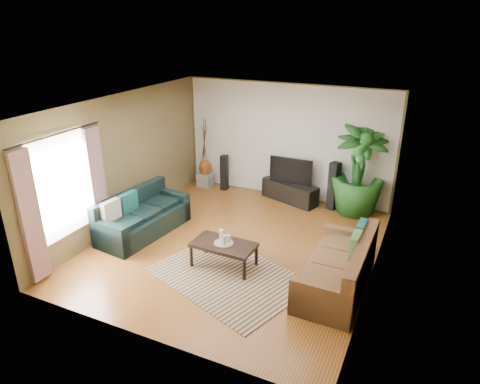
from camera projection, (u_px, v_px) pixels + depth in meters
The scene contains 28 objects.
floor at pixel (236, 247), 8.13m from camera, with size 5.50×5.50×0.00m, color #985727.
ceiling at pixel (235, 105), 7.10m from camera, with size 5.50×5.50×0.00m, color white.
wall_back at pixel (286, 142), 9.92m from camera, with size 5.00×5.00×0.00m, color brown.
wall_front at pixel (140, 252), 5.31m from camera, with size 5.00×5.00×0.00m, color brown.
wall_left at pixel (123, 162), 8.59m from camera, with size 5.50×5.50×0.00m, color brown.
wall_right at pixel (380, 205), 6.64m from camera, with size 5.50×5.50×0.00m, color brown.
backwall_panel at pixel (286, 142), 9.91m from camera, with size 4.90×4.90×0.00m, color white.
window_pane at pixel (62, 186), 7.22m from camera, with size 1.80×1.80×0.00m, color white.
curtain_near at pixel (30, 218), 6.67m from camera, with size 0.08×0.35×2.20m, color gray.
curtain_far at pixel (98, 186), 7.93m from camera, with size 0.08×0.35×2.20m, color gray.
curtain_rod at pixel (56, 135), 6.86m from camera, with size 0.03×0.03×1.90m, color black.
sofa_left at pixel (143, 214), 8.48m from camera, with size 1.96×0.84×0.85m, color black.
sofa_right at pixel (337, 264), 6.78m from camera, with size 2.02×0.91×0.85m, color brown.
area_rug at pixel (228, 276), 7.19m from camera, with size 2.44×1.73×0.01m, color tan.
coffee_table at pixel (224, 255), 7.43m from camera, with size 1.09×0.59×0.44m, color black.
candle_tray at pixel (224, 243), 7.34m from camera, with size 0.34×0.34×0.01m, color gray.
candle_tall at pixel (221, 236), 7.35m from camera, with size 0.07×0.07×0.22m, color #F1EBCC.
candle_mid at pixel (225, 240), 7.26m from camera, with size 0.07×0.07×0.17m, color beige.
candle_short at pixel (229, 238), 7.34m from camera, with size 0.07×0.07×0.14m, color beige.
tv_stand at pixel (290, 192), 10.05m from camera, with size 1.38×0.41×0.46m, color black.
television at pixel (291, 171), 9.85m from camera, with size 1.01×0.06×0.60m, color black.
speaker_left at pixel (224, 173), 10.64m from camera, with size 0.16×0.18×0.89m, color black.
speaker_right at pixel (334, 186), 9.53m from camera, with size 0.20×0.22×1.10m, color black.
potted_plant at pixel (359, 170), 9.16m from camera, with size 1.11×1.11×1.98m, color #1B511C.
plant_pot at pixel (355, 207), 9.49m from camera, with size 0.37×0.37×0.28m, color black.
pedestal at pixel (206, 180), 10.96m from camera, with size 0.34×0.34×0.34m, color #989895.
vase at pixel (205, 168), 10.83m from camera, with size 0.31×0.31×0.44m, color #93481A.
side_table at pixel (150, 206), 9.27m from camera, with size 0.44×0.44×0.47m, color brown.
Camera 1 is at (3.08, -6.42, 4.08)m, focal length 32.00 mm.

